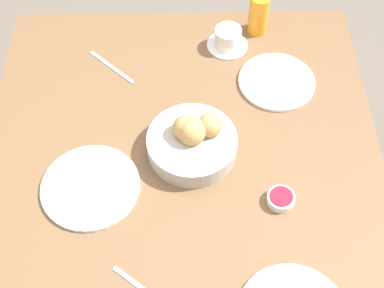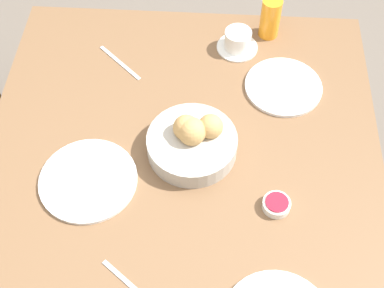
% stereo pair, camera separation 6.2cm
% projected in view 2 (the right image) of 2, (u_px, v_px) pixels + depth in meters
% --- Properties ---
extents(ground_plane, '(10.00, 10.00, 0.00)m').
position_uv_depth(ground_plane, '(184.00, 281.00, 2.03)').
color(ground_plane, '#6B6056').
extents(dining_table, '(1.24, 1.07, 0.77)m').
position_uv_depth(dining_table, '(180.00, 191.00, 1.47)').
color(dining_table, brown).
rests_on(dining_table, ground_plane).
extents(bread_basket, '(0.24, 0.24, 0.11)m').
position_uv_depth(bread_basket, '(193.00, 141.00, 1.40)').
color(bread_basket, '#B2ADA3').
rests_on(bread_basket, dining_table).
extents(plate_near_right, '(0.22, 0.22, 0.01)m').
position_uv_depth(plate_near_right, '(283.00, 87.00, 1.56)').
color(plate_near_right, white).
rests_on(plate_near_right, dining_table).
extents(plate_far_center, '(0.25, 0.25, 0.01)m').
position_uv_depth(plate_far_center, '(88.00, 180.00, 1.37)').
color(plate_far_center, white).
rests_on(plate_far_center, dining_table).
extents(juice_glass, '(0.06, 0.06, 0.13)m').
position_uv_depth(juice_glass, '(270.00, 18.00, 1.64)').
color(juice_glass, orange).
rests_on(juice_glass, dining_table).
extents(coffee_cup, '(0.13, 0.13, 0.07)m').
position_uv_depth(coffee_cup, '(238.00, 41.00, 1.63)').
color(coffee_cup, white).
rests_on(coffee_cup, dining_table).
extents(jam_bowl_berry, '(0.07, 0.07, 0.03)m').
position_uv_depth(jam_bowl_berry, '(276.00, 204.00, 1.32)').
color(jam_bowl_berry, white).
rests_on(jam_bowl_berry, dining_table).
extents(fork_silver, '(0.13, 0.14, 0.00)m').
position_uv_depth(fork_silver, '(120.00, 63.00, 1.62)').
color(fork_silver, '#B7B7BC').
rests_on(fork_silver, dining_table).
extents(knife_silver, '(0.12, 0.15, 0.00)m').
position_uv_depth(knife_silver, '(132.00, 286.00, 1.21)').
color(knife_silver, '#B7B7BC').
rests_on(knife_silver, dining_table).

